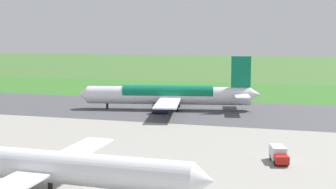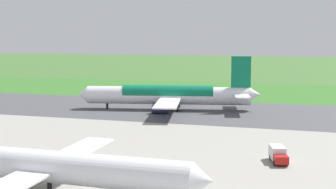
{
  "view_description": "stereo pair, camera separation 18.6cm",
  "coord_description": "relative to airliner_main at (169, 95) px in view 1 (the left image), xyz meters",
  "views": [
    {
      "loc": [
        -44.99,
        123.66,
        21.0
      ],
      "look_at": [
        -10.22,
        0.0,
        4.5
      ],
      "focal_mm": 47.14,
      "sensor_mm": 36.0,
      "label": 1
    },
    {
      "loc": [
        -45.17,
        123.6,
        21.0
      ],
      "look_at": [
        -10.22,
        0.0,
        4.5
      ],
      "focal_mm": 47.14,
      "sensor_mm": 36.0,
      "label": 2
    }
  ],
  "objects": [
    {
      "name": "traffic_cone_orange",
      "position": [
        -10.71,
        -44.61,
        -4.08
      ],
      "size": [
        0.4,
        0.4,
        0.55
      ],
      "primitive_type": "cone",
      "color": "orange",
      "rests_on": "ground"
    },
    {
      "name": "ground_plane",
      "position": [
        10.59,
        0.07,
        -4.35
      ],
      "size": [
        800.0,
        800.0,
        0.0
      ],
      "primitive_type": "plane",
      "color": "#3D662D"
    },
    {
      "name": "grass_verge_foreground",
      "position": [
        10.59,
        -42.92,
        -4.33
      ],
      "size": [
        600.0,
        80.0,
        0.04
      ],
      "primitive_type": "cube",
      "color": "#346B27",
      "rests_on": "ground"
    },
    {
      "name": "runway_asphalt",
      "position": [
        10.59,
        0.07,
        -4.32
      ],
      "size": [
        600.0,
        41.6,
        0.06
      ],
      "primitive_type": "cube",
      "color": "#47474C",
      "rests_on": "ground"
    },
    {
      "name": "airliner_main",
      "position": [
        0.0,
        0.0,
        0.0
      ],
      "size": [
        53.88,
        44.35,
        15.88
      ],
      "color": "white",
      "rests_on": "ground"
    },
    {
      "name": "airliner_parked_mid",
      "position": [
        -2.65,
        71.73,
        -0.71
      ],
      "size": [
        45.55,
        37.16,
        13.33
      ],
      "color": "white",
      "rests_on": "ground"
    },
    {
      "name": "service_truck_fuel",
      "position": [
        -32.77,
        48.52,
        -2.95
      ],
      "size": [
        3.61,
        6.18,
        2.65
      ],
      "color": "#B21914",
      "rests_on": "ground"
    },
    {
      "name": "no_stopping_sign",
      "position": [
        -14.29,
        -42.84,
        -2.79
      ],
      "size": [
        0.6,
        0.1,
        2.63
      ],
      "color": "slate",
      "rests_on": "ground"
    }
  ]
}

